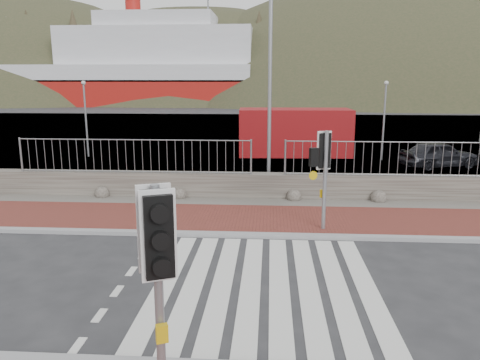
# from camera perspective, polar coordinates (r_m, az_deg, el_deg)

# --- Properties ---
(ground) EXTENTS (220.00, 220.00, 0.00)m
(ground) POSITION_cam_1_polar(r_m,az_deg,el_deg) (10.06, 3.05, -12.65)
(ground) COLOR #28282B
(ground) RESTS_ON ground
(sidewalk_far) EXTENTS (40.00, 3.00, 0.08)m
(sidewalk_far) POSITION_cam_1_polar(r_m,az_deg,el_deg) (14.26, 3.29, -4.86)
(sidewalk_far) COLOR maroon
(sidewalk_far) RESTS_ON ground
(kerb_far) EXTENTS (40.00, 0.25, 0.12)m
(kerb_far) POSITION_cam_1_polar(r_m,az_deg,el_deg) (12.83, 3.23, -6.79)
(kerb_far) COLOR gray
(kerb_far) RESTS_ON ground
(zebra_crossing) EXTENTS (4.62, 5.60, 0.01)m
(zebra_crossing) POSITION_cam_1_polar(r_m,az_deg,el_deg) (10.06, 3.05, -12.61)
(zebra_crossing) COLOR silver
(zebra_crossing) RESTS_ON ground
(gravel_strip) EXTENTS (40.00, 1.50, 0.06)m
(gravel_strip) POSITION_cam_1_polar(r_m,az_deg,el_deg) (16.18, 3.36, -2.81)
(gravel_strip) COLOR #59544C
(gravel_strip) RESTS_ON ground
(stone_wall) EXTENTS (40.00, 0.60, 0.90)m
(stone_wall) POSITION_cam_1_polar(r_m,az_deg,el_deg) (16.86, 3.40, -0.73)
(stone_wall) COLOR #4A433C
(stone_wall) RESTS_ON ground
(railing) EXTENTS (18.07, 0.07, 1.22)m
(railing) POSITION_cam_1_polar(r_m,az_deg,el_deg) (16.45, 3.45, 3.81)
(railing) COLOR gray
(railing) RESTS_ON stone_wall
(quay) EXTENTS (120.00, 40.00, 0.50)m
(quay) POSITION_cam_1_polar(r_m,az_deg,el_deg) (37.27, 3.62, 5.73)
(quay) COLOR #4C4C4F
(quay) RESTS_ON ground
(water) EXTENTS (220.00, 50.00, 0.05)m
(water) POSITION_cam_1_polar(r_m,az_deg,el_deg) (72.15, 3.72, 8.89)
(water) COLOR #3F4C54
(water) RESTS_ON ground
(ferry) EXTENTS (50.00, 16.00, 20.00)m
(ferry) POSITION_cam_1_polar(r_m,az_deg,el_deg) (80.90, -14.41, 12.70)
(ferry) COLOR maroon
(ferry) RESTS_ON ground
(hills_backdrop) EXTENTS (254.00, 90.00, 100.00)m
(hills_backdrop) POSITION_cam_1_polar(r_m,az_deg,el_deg) (101.01, 7.40, -3.50)
(hills_backdrop) COLOR #2F3620
(hills_backdrop) RESTS_ON ground
(traffic_signal_near) EXTENTS (0.49, 0.40, 3.01)m
(traffic_signal_near) POSITION_cam_1_polar(r_m,az_deg,el_deg) (5.88, -10.06, -8.56)
(traffic_signal_near) COLOR gray
(traffic_signal_near) RESTS_ON ground
(traffic_signal_far) EXTENTS (0.70, 0.41, 2.85)m
(traffic_signal_far) POSITION_cam_1_polar(r_m,az_deg,el_deg) (13.03, 10.25, 2.49)
(traffic_signal_far) COLOR gray
(traffic_signal_far) RESTS_ON ground
(streetlight) EXTENTS (1.66, 0.24, 7.80)m
(streetlight) POSITION_cam_1_polar(r_m,az_deg,el_deg) (17.23, 4.13, 12.75)
(streetlight) COLOR gray
(streetlight) RESTS_ON ground
(shipping_container) EXTENTS (6.27, 2.80, 2.58)m
(shipping_container) POSITION_cam_1_polar(r_m,az_deg,el_deg) (26.61, 6.67, 5.83)
(shipping_container) COLOR maroon
(shipping_container) RESTS_ON ground
(car_a) EXTENTS (4.03, 2.57, 1.28)m
(car_a) POSITION_cam_1_polar(r_m,az_deg,el_deg) (24.61, 23.07, 2.89)
(car_a) COLOR black
(car_a) RESTS_ON ground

